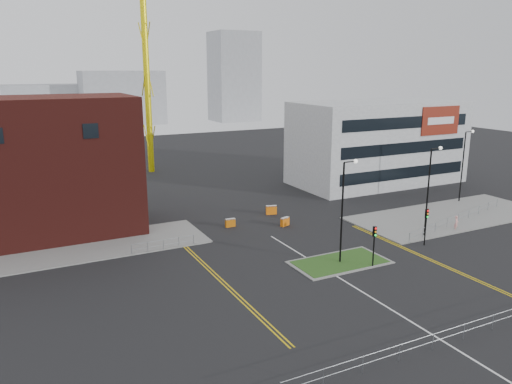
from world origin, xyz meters
TOP-DOWN VIEW (x-y plane):
  - ground at (0.00, 0.00)m, footprint 200.00×200.00m
  - pavement_left at (-20.00, 22.00)m, footprint 28.00×8.00m
  - pavement_right at (22.00, 14.00)m, footprint 24.00×10.00m
  - island_kerb at (2.00, 8.00)m, footprint 8.60×4.60m
  - grass_island at (2.00, 8.00)m, footprint 8.00×4.00m
  - brick_building at (-22.97, 28.00)m, footprint 24.20×10.07m
  - office_block at (26.01, 31.97)m, footprint 25.00×12.20m
  - tower_crane at (3.68, 54.13)m, footprint 52.54×8.99m
  - streetlamp_island at (2.22, 8.00)m, footprint 1.46×0.36m
  - streetlamp_right_near at (14.22, 10.00)m, footprint 1.46×0.36m
  - streetlamp_right_far at (28.22, 18.00)m, footprint 1.46×0.36m
  - traffic_light_island at (4.00, 5.98)m, footprint 0.28×0.33m
  - traffic_light_right at (12.00, 7.98)m, footprint 0.28×0.33m
  - railing_front at (0.00, -6.00)m, footprint 24.05×0.05m
  - railing_left at (-11.00, 18.00)m, footprint 6.05×0.05m
  - railing_right at (20.50, 11.50)m, footprint 19.05×5.05m
  - centre_line at (0.00, 2.00)m, footprint 0.15×30.00m
  - yellow_left_a at (-9.00, 10.00)m, footprint 0.12×24.00m
  - yellow_left_b at (-8.70, 10.00)m, footprint 0.12×24.00m
  - yellow_right_a at (9.50, 6.00)m, footprint 0.12×20.00m
  - yellow_right_b at (9.80, 6.00)m, footprint 0.12×20.00m
  - skyline_b at (10.00, 130.00)m, footprint 24.00×12.00m
  - skyline_c at (45.00, 125.00)m, footprint 14.00×12.00m
  - skyline_d at (-8.00, 140.00)m, footprint 30.00×12.00m
  - pedestrian at (18.38, 9.89)m, footprint 0.70×0.62m
  - barrier_left at (-2.44, 21.79)m, footprint 1.10×0.39m
  - barrier_mid at (3.00, 19.42)m, footprint 1.18×0.73m
  - barrier_right at (3.81, 24.00)m, footprint 1.31×0.76m

SIDE VIEW (x-z plane):
  - ground at x=0.00m, z-range 0.00..0.00m
  - centre_line at x=0.00m, z-range 0.00..0.01m
  - yellow_left_a at x=-9.00m, z-range 0.00..0.01m
  - yellow_left_b at x=-8.70m, z-range 0.00..0.01m
  - yellow_right_a at x=9.50m, z-range 0.00..0.01m
  - yellow_right_b at x=9.80m, z-range 0.00..0.01m
  - island_kerb at x=2.00m, z-range 0.00..0.08m
  - pavement_left at x=-20.00m, z-range 0.00..0.12m
  - pavement_right at x=22.00m, z-range 0.00..0.12m
  - grass_island at x=2.00m, z-range 0.00..0.12m
  - barrier_left at x=-2.44m, z-range 0.04..0.95m
  - barrier_mid at x=3.00m, z-range 0.04..0.99m
  - barrier_right at x=3.81m, z-range 0.04..1.09m
  - railing_left at x=-11.00m, z-range 0.19..1.29m
  - railing_right at x=20.50m, z-range 0.23..1.33m
  - railing_front at x=0.00m, z-range 0.23..1.33m
  - pedestrian at x=18.38m, z-range 0.00..1.60m
  - traffic_light_island at x=4.00m, z-range 0.74..4.39m
  - traffic_light_right at x=12.00m, z-range 0.74..4.39m
  - streetlamp_island at x=2.22m, z-range 0.82..10.00m
  - streetlamp_right_near at x=14.22m, z-range 0.82..10.00m
  - streetlamp_right_far at x=28.22m, z-range 0.82..10.00m
  - skyline_d at x=-8.00m, z-range 0.00..12.00m
  - office_block at x=26.01m, z-range 0.00..12.00m
  - brick_building at x=-22.97m, z-range -0.27..13.97m
  - skyline_b at x=10.00m, z-range 0.00..16.00m
  - skyline_c at x=45.00m, z-range 0.00..28.00m
  - tower_crane at x=3.68m, z-range 7.35..46.12m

